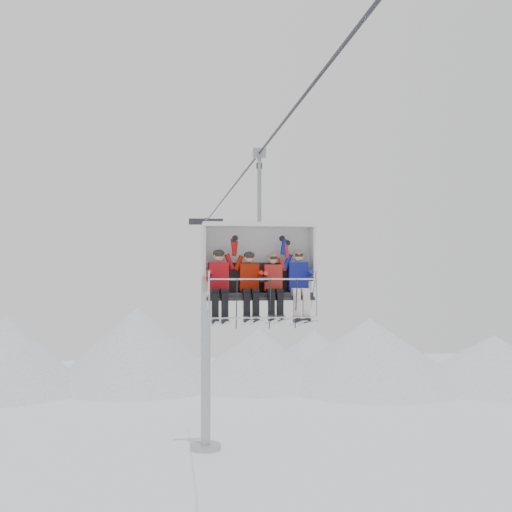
{
  "coord_description": "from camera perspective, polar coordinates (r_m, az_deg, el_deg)",
  "views": [
    {
      "loc": [
        -2.11,
        -15.6,
        10.57
      ],
      "look_at": [
        0.0,
        0.0,
        10.87
      ],
      "focal_mm": 45.0,
      "sensor_mm": 36.0,
      "label": 1
    }
  ],
  "objects": [
    {
      "name": "chairlift_carrier",
      "position": [
        15.3,
        0.23,
        -0.45
      ],
      "size": [
        2.68,
        1.17,
        3.98
      ],
      "color": "black",
      "rests_on": "haul_cable"
    },
    {
      "name": "skier_center_left",
      "position": [
        14.96,
        -0.58,
        -2.34
      ],
      "size": [
        0.44,
        1.69,
        1.73
      ],
      "color": "#A91703",
      "rests_on": "chairlift_carrier"
    },
    {
      "name": "lift_tower_right",
      "position": [
        37.96,
        -4.49,
        -8.34
      ],
      "size": [
        2.0,
        1.8,
        13.48
      ],
      "color": "#A2A4A9",
      "rests_on": "ground"
    },
    {
      "name": "skier_far_right",
      "position": [
        15.15,
        3.81,
        -2.25
      ],
      "size": [
        0.46,
        1.69,
        1.79
      ],
      "color": "navy",
      "rests_on": "chairlift_carrier"
    },
    {
      "name": "skier_far_left",
      "position": [
        14.89,
        -3.32,
        -2.27
      ],
      "size": [
        0.46,
        1.69,
        1.79
      ],
      "color": "red",
      "rests_on": "chairlift_carrier"
    },
    {
      "name": "haul_cable",
      "position": [
        15.98,
        0.0,
        8.75
      ],
      "size": [
        0.06,
        50.0,
        0.06
      ],
      "primitive_type": "cylinder",
      "rotation": [
        1.57,
        0.0,
        0.0
      ],
      "color": "#2A2A2F",
      "rests_on": "lift_tower_left"
    },
    {
      "name": "skier_center_right",
      "position": [
        15.04,
        1.56,
        -2.4
      ],
      "size": [
        0.42,
        1.69,
        1.68
      ],
      "color": "red",
      "rests_on": "chairlift_carrier"
    },
    {
      "name": "ridgeline",
      "position": [
        58.17,
        -7.18,
        -8.72
      ],
      "size": [
        72.0,
        21.0,
        7.0
      ],
      "color": "silver",
      "rests_on": "ground"
    }
  ]
}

